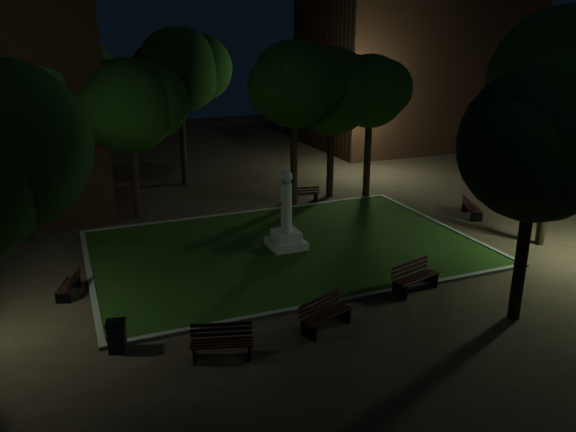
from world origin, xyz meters
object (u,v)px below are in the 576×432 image
(bench_west_near, at_px, (222,343))
(bench_left_side, at_px, (69,285))
(bench_right_side, at_px, (471,208))
(bench_near_left, at_px, (325,315))
(bench_near_right, at_px, (414,278))
(bench_far_side, at_px, (303,195))
(monument, at_px, (286,227))
(trash_bin, at_px, (117,336))
(bicycle, at_px, (14,236))

(bench_west_near, height_order, bench_left_side, bench_west_near)
(bench_west_near, relative_size, bench_right_side, 1.01)
(bench_near_left, distance_m, bench_near_right, 4.13)
(bench_far_side, bearing_deg, bench_right_side, 148.94)
(bench_left_side, bearing_deg, bench_near_left, 71.04)
(monument, distance_m, trash_bin, 9.00)
(bench_left_side, relative_size, bench_right_side, 0.83)
(bench_far_side, distance_m, bicycle, 13.53)
(bench_near_right, bearing_deg, bicycle, 126.95)
(bench_near_right, relative_size, bench_far_side, 1.12)
(bench_left_side, bearing_deg, monument, 116.26)
(bench_left_side, bearing_deg, bench_far_side, 139.13)
(bench_near_left, relative_size, bench_right_side, 1.03)
(bench_near_left, distance_m, bicycle, 14.25)
(bench_left_side, xyz_separation_m, bench_far_side, (11.55, 6.94, 0.06))
(monument, bearing_deg, bench_near_right, -63.83)
(bench_near_left, xyz_separation_m, bench_west_near, (-3.24, -0.35, -0.01))
(bench_west_near, bearing_deg, bench_right_side, 43.25)
(bench_near_left, relative_size, bicycle, 1.22)
(bench_near_right, distance_m, bench_left_side, 11.58)
(bench_left_side, relative_size, bench_far_side, 0.86)
(bench_near_left, distance_m, bench_west_near, 3.26)
(bench_far_side, bearing_deg, bench_left_side, 38.72)
(monument, relative_size, trash_bin, 3.63)
(monument, bearing_deg, bench_left_side, -171.86)
(bench_right_side, distance_m, trash_bin, 17.94)
(monument, height_order, bench_near_left, monument)
(monument, xyz_separation_m, bench_near_right, (2.56, -5.21, -0.49))
(bicycle, bearing_deg, monument, -113.30)
(bench_right_side, relative_size, bench_far_side, 1.04)
(bench_near_right, distance_m, bench_west_near, 7.35)
(bench_far_side, relative_size, bicycle, 1.15)
(bench_near_left, xyz_separation_m, bicycle, (-8.84, 11.17, -0.05))
(bench_left_side, bearing_deg, bench_right_side, 113.66)
(bench_far_side, bearing_deg, bicycle, 11.90)
(bench_right_side, relative_size, bicycle, 1.19)
(bench_near_right, relative_size, trash_bin, 2.15)
(bench_west_near, distance_m, trash_bin, 2.94)
(trash_bin, bearing_deg, bench_near_left, -10.23)
(monument, xyz_separation_m, bench_far_side, (3.26, 5.75, -0.54))
(bench_near_left, bearing_deg, bench_left_side, 121.74)
(monument, relative_size, bench_far_side, 1.90)
(bench_far_side, bearing_deg, bench_west_near, 65.49)
(bench_left_side, xyz_separation_m, trash_bin, (1.08, -4.17, 0.09))
(monument, height_order, bench_near_right, monument)
(bench_near_left, bearing_deg, bench_west_near, 164.95)
(bench_right_side, xyz_separation_m, bicycle, (-19.96, 4.21, -0.04))
(bench_right_side, bearing_deg, trash_bin, 133.07)
(bench_far_side, xyz_separation_m, trash_bin, (-10.47, -11.11, 0.03))
(bench_near_left, distance_m, bench_far_side, 13.02)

